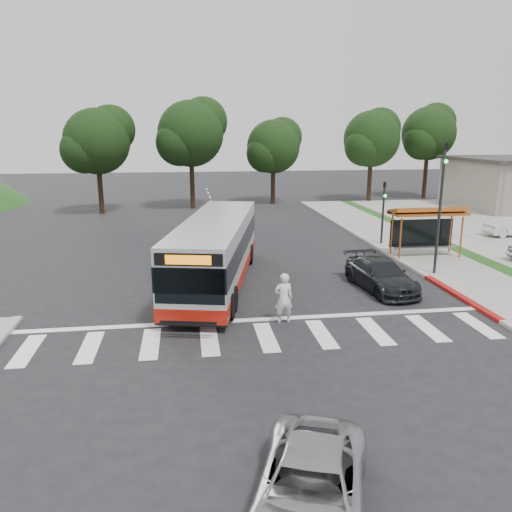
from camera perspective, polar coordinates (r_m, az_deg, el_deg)
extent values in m
plane|color=black|center=(22.39, -0.86, -4.24)|extent=(140.00, 140.00, 0.00)
cube|color=gray|center=(32.88, 16.68, 1.22)|extent=(4.00, 40.00, 0.12)
cube|color=#9E9991|center=(32.09, 13.44, 1.16)|extent=(0.30, 40.00, 0.15)
cube|color=maroon|center=(23.41, 22.29, -4.30)|extent=(0.32, 6.00, 0.15)
cube|color=silver|center=(17.75, 1.19, -9.24)|extent=(18.00, 2.60, 0.01)
cylinder|color=#A8521C|center=(28.61, 16.16, 1.89)|extent=(0.10, 0.10, 2.30)
cylinder|color=#A8521C|center=(30.25, 22.41, 2.01)|extent=(0.10, 0.10, 2.30)
cylinder|color=#A8521C|center=(29.68, 15.23, 2.37)|extent=(0.10, 0.10, 2.30)
cylinder|color=#A8521C|center=(31.27, 21.32, 2.48)|extent=(0.10, 0.10, 2.30)
cube|color=#A8521C|center=(29.69, 19.05, 4.65)|extent=(4.20, 1.60, 0.12)
cube|color=#A8521C|center=(29.71, 19.03, 4.95)|extent=(4.20, 1.32, 0.51)
cube|color=black|center=(30.42, 18.36, 2.52)|extent=(3.80, 0.06, 1.60)
cube|color=gray|center=(30.05, 18.75, 0.89)|extent=(3.60, 0.40, 0.08)
cylinder|color=black|center=(25.97, 20.26, 4.83)|extent=(0.14, 0.14, 6.50)
imported|color=black|center=(25.71, 20.78, 10.88)|extent=(0.16, 0.20, 1.00)
sphere|color=#19E533|center=(25.57, 20.91, 10.07)|extent=(0.18, 0.18, 0.18)
cylinder|color=black|center=(32.41, 14.30, 4.70)|extent=(0.14, 0.14, 4.00)
imported|color=black|center=(32.22, 14.46, 7.33)|extent=(0.16, 0.20, 1.00)
sphere|color=#19E533|center=(32.09, 14.55, 6.67)|extent=(0.18, 0.18, 0.18)
cylinder|color=black|center=(52.72, 12.84, 8.56)|extent=(0.44, 0.44, 4.40)
sphere|color=black|center=(52.52, 13.08, 12.91)|extent=(5.60, 5.60, 5.60)
sphere|color=black|center=(53.70, 13.97, 13.94)|extent=(4.20, 4.20, 4.20)
sphere|color=black|center=(51.53, 12.28, 12.15)|extent=(3.92, 3.92, 3.92)
cylinder|color=black|center=(57.35, 18.77, 8.71)|extent=(0.44, 0.44, 4.84)
sphere|color=black|center=(57.16, 19.12, 13.10)|extent=(5.60, 5.60, 5.60)
sphere|color=black|center=(58.43, 19.84, 14.13)|extent=(4.20, 4.20, 4.20)
sphere|color=black|center=(56.11, 18.47, 12.35)|extent=(3.92, 3.92, 3.92)
cylinder|color=black|center=(47.32, -7.31, 8.35)|extent=(0.44, 0.44, 4.84)
sphere|color=black|center=(47.10, -7.48, 13.69)|extent=(6.00, 6.00, 6.00)
sphere|color=black|center=(48.03, -6.05, 15.04)|extent=(4.50, 4.50, 4.50)
sphere|color=black|center=(46.35, -8.76, 12.69)|extent=(4.20, 4.20, 4.20)
cylinder|color=black|center=(50.10, 1.95, 8.26)|extent=(0.44, 0.44, 3.96)
sphere|color=black|center=(49.87, 1.98, 12.38)|extent=(5.20, 5.20, 5.20)
sphere|color=black|center=(50.80, 3.02, 13.42)|extent=(3.90, 3.90, 3.90)
sphere|color=black|center=(49.10, 1.04, 11.63)|extent=(3.64, 3.64, 3.64)
cylinder|color=black|center=(45.94, -17.36, 7.39)|extent=(0.44, 0.44, 4.40)
sphere|color=black|center=(45.70, -17.73, 12.37)|extent=(5.60, 5.60, 5.60)
sphere|color=black|center=(46.35, -16.26, 13.73)|extent=(4.20, 4.20, 4.20)
sphere|color=black|center=(45.19, -19.06, 11.37)|extent=(3.92, 3.92, 3.92)
imported|color=white|center=(18.73, 3.18, -4.83)|extent=(0.73, 0.50, 1.93)
imported|color=black|center=(23.39, 14.06, -2.10)|extent=(2.45, 4.92, 1.37)
imported|color=#9A9B9E|center=(10.19, 6.20, -25.03)|extent=(3.42, 4.84, 1.23)
imported|color=silver|center=(38.21, 27.26, 3.00)|extent=(3.89, 1.58, 1.25)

